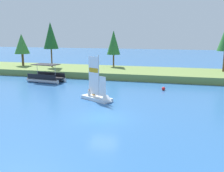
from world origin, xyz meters
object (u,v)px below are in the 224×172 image
shoreline_tree_left (22,44)px  pontoon_boat (46,77)px  sailboat (101,98)px  channel_buoy (163,89)px  shoreline_tree_midleft (51,36)px  shoreline_tree_centre (114,43)px

shoreline_tree_left → pontoon_boat: size_ratio=1.05×
shoreline_tree_left → pontoon_boat: (10.02, -9.12, -4.52)m
sailboat → channel_buoy: 9.40m
shoreline_tree_midleft → sailboat: 23.38m
shoreline_tree_centre → pontoon_boat: 14.98m
shoreline_tree_midleft → sailboat: shoreline_tree_midleft is taller
sailboat → pontoon_boat: size_ratio=0.94×
shoreline_tree_midleft → pontoon_boat: bearing=-67.7°
shoreline_tree_midleft → channel_buoy: 24.09m
shoreline_tree_left → pontoon_boat: shoreline_tree_left is taller
shoreline_tree_centre → sailboat: bearing=-79.3°
shoreline_tree_left → channel_buoy: shoreline_tree_left is taller
pontoon_boat → shoreline_tree_midleft: bearing=120.4°
shoreline_tree_left → channel_buoy: (27.53, -10.67, -4.97)m
pontoon_boat → sailboat: bearing=-29.2°
sailboat → pontoon_boat: sailboat is taller
channel_buoy → shoreline_tree_midleft: bearing=154.6°
shoreline_tree_left → channel_buoy: size_ratio=13.02×
shoreline_tree_left → sailboat: size_ratio=1.11×
channel_buoy → sailboat: bearing=-131.3°
shoreline_tree_left → shoreline_tree_midleft: (6.58, -0.74, 1.60)m
shoreline_tree_centre → shoreline_tree_left: bearing=-170.2°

